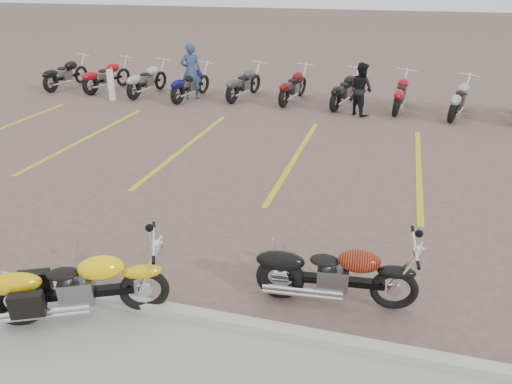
# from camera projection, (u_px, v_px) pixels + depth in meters

# --- Properties ---
(ground) EXTENTS (100.00, 100.00, 0.00)m
(ground) POSITION_uv_depth(u_px,v_px,m) (244.00, 241.00, 7.88)
(ground) COLOR #725A51
(ground) RESTS_ON ground
(curb) EXTENTS (60.00, 0.18, 0.12)m
(curb) POSITION_uv_depth(u_px,v_px,m) (195.00, 315.00, 6.10)
(curb) COLOR #ADAAA3
(curb) RESTS_ON ground
(parking_stripes) EXTENTS (38.00, 5.50, 0.01)m
(parking_stripes) POSITION_uv_depth(u_px,v_px,m) (296.00, 157.00, 11.39)
(parking_stripes) COLOR gold
(parking_stripes) RESTS_ON ground
(yellow_cruiser) EXTENTS (1.94, 1.03, 0.86)m
(yellow_cruiser) POSITION_uv_depth(u_px,v_px,m) (77.00, 289.00, 5.98)
(yellow_cruiser) COLOR black
(yellow_cruiser) RESTS_ON ground
(flame_cruiser) EXTENTS (2.03, 0.37, 0.84)m
(flame_cruiser) POSITION_uv_depth(u_px,v_px,m) (332.00, 275.00, 6.26)
(flame_cruiser) COLOR black
(flame_cruiser) RESTS_ON ground
(person_a) EXTENTS (0.77, 0.66, 1.79)m
(person_a) POSITION_uv_depth(u_px,v_px,m) (191.00, 71.00, 16.16)
(person_a) COLOR navy
(person_a) RESTS_ON ground
(person_b) EXTENTS (0.93, 0.93, 1.52)m
(person_b) POSITION_uv_depth(u_px,v_px,m) (361.00, 89.00, 14.39)
(person_b) COLOR black
(person_b) RESTS_ON ground
(bollard) EXTENTS (0.16, 0.16, 1.00)m
(bollard) POSITION_uv_depth(u_px,v_px,m) (111.00, 85.00, 16.11)
(bollard) COLOR white
(bollard) RESTS_ON ground
(bg_bike_row) EXTENTS (17.43, 2.07, 1.10)m
(bg_bike_row) POSITION_uv_depth(u_px,v_px,m) (291.00, 86.00, 15.69)
(bg_bike_row) COLOR black
(bg_bike_row) RESTS_ON ground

